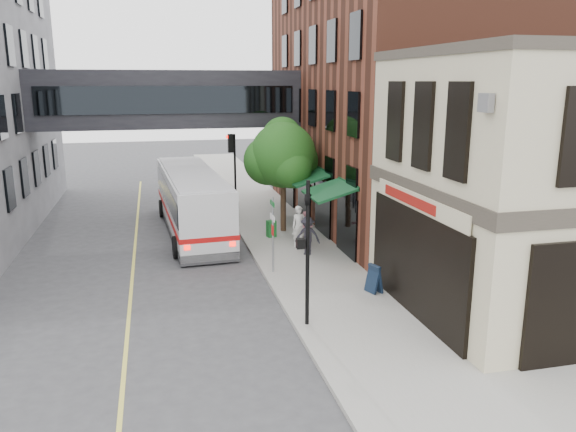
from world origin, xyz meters
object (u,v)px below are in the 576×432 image
pedestrian_c (308,236)px  sandwich_board (374,279)px  pedestrian_a (299,226)px  newspaper_box (271,229)px  pedestrian_b (306,228)px  bus (192,199)px

pedestrian_c → sandwich_board: 4.97m
pedestrian_a → pedestrian_c: pedestrian_a is taller
pedestrian_a → newspaper_box: size_ratio=2.33×
pedestrian_b → bus: bearing=113.0°
pedestrian_b → sandwich_board: 6.26m
sandwich_board → bus: bearing=101.0°
bus → newspaper_box: size_ratio=14.23×
bus → pedestrian_c: size_ratio=6.83×
newspaper_box → pedestrian_c: bearing=-86.2°
pedestrian_a → sandwich_board: bearing=-81.9°
newspaper_box → pedestrian_b: bearing=-67.4°
pedestrian_b → newspaper_box: bearing=98.8°
bus → pedestrian_a: bearing=-43.3°
pedestrian_a → pedestrian_b: size_ratio=1.18×
pedestrian_a → sandwich_board: 6.21m
pedestrian_b → newspaper_box: 2.20m
bus → sandwich_board: bearing=-61.4°
newspaper_box → sandwich_board: sandwich_board is taller
bus → sandwich_board: size_ratio=11.29×
sandwich_board → pedestrian_c: bearing=85.2°
pedestrian_a → pedestrian_b: 0.41m
bus → pedestrian_a: bus is taller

